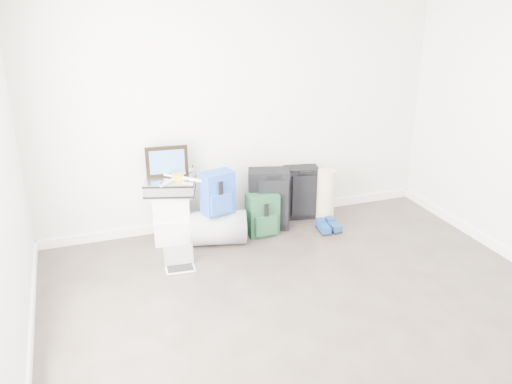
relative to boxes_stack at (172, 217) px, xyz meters
name	(u,v)px	position (x,y,z in m)	size (l,w,h in m)	color
ground	(343,348)	(0.85, -2.23, -0.28)	(5.00, 5.00, 0.00)	#322924
room_envelope	(357,128)	(0.85, -2.21, 1.44)	(4.52, 5.02, 2.71)	silver
boxes_stack	(172,217)	(0.00, 0.00, 0.00)	(0.45, 0.39, 0.56)	white
briefcase	(170,186)	(0.00, 0.00, 0.35)	(0.50, 0.37, 0.15)	#B2B2B7
painting	(167,161)	(0.00, 0.10, 0.59)	(0.44, 0.07, 0.33)	black
drone	(178,177)	(0.08, -0.02, 0.45)	(0.44, 0.44, 0.05)	gold
duffel_bag	(218,228)	(0.44, -0.22, -0.10)	(0.36, 0.36, 0.58)	gray
blue_backpack	(218,194)	(0.44, -0.25, 0.30)	(0.36, 0.30, 0.45)	#1947A4
large_suitcase	(269,199)	(1.09, -0.03, 0.06)	(0.49, 0.39, 0.68)	black
green_backpack	(263,215)	(0.96, -0.17, -0.05)	(0.34, 0.26, 0.47)	#12311E
carry_on	(301,192)	(1.54, 0.12, 0.03)	(0.43, 0.32, 0.61)	black
shoes	(328,227)	(1.68, -0.33, -0.24)	(0.24, 0.27, 0.09)	black
rolled_rug	(326,196)	(1.76, -0.08, 0.03)	(0.20, 0.20, 0.62)	tan
laptop	(180,263)	(-0.06, -0.59, -0.23)	(0.30, 0.23, 0.20)	silver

